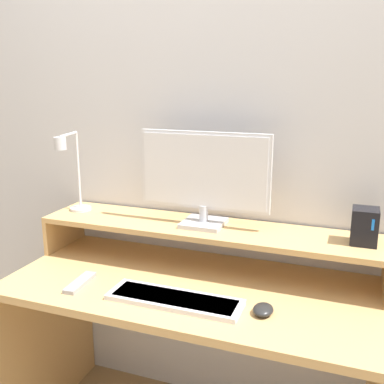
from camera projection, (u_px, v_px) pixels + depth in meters
wall_back at (220, 134)px, 1.88m from camera, size 6.00×0.05×2.50m
desk at (190, 331)px, 1.73m from camera, size 1.38×0.64×0.73m
monitor_shelf at (206, 232)px, 1.81m from camera, size 1.38×0.28×0.17m
monitor at (204, 176)px, 1.76m from camera, size 0.53×0.16×0.38m
desk_lamp at (72, 172)px, 1.91m from camera, size 0.10×0.23×0.35m
router_dock at (365, 226)px, 1.59m from camera, size 0.09×0.10×0.13m
keyboard at (174, 299)px, 1.54m from camera, size 0.47×0.14×0.02m
mouse at (263, 310)px, 1.46m from camera, size 0.07×0.09×0.03m
remote_control at (80, 283)px, 1.67m from camera, size 0.06×0.18×0.02m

